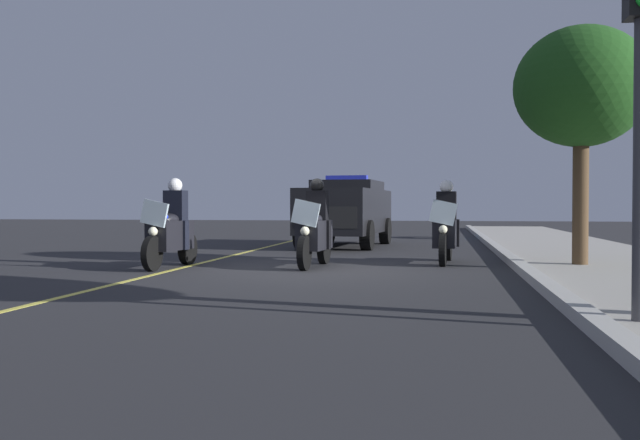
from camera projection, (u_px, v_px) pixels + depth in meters
ground_plane at (312, 269)px, 13.02m from camera, size 80.00×80.00×0.00m
curb_strip at (523, 268)px, 12.38m from camera, size 48.00×0.24×0.15m
sidewalk_strip at (636, 271)px, 12.05m from camera, size 48.00×3.60×0.10m
lane_stripe_center at (185, 267)px, 13.44m from camera, size 48.00×0.12×0.01m
police_motorcycle_lead_left at (171, 231)px, 13.31m from camera, size 2.14×0.62×1.72m
police_motorcycle_lead_right at (315, 231)px, 13.45m from camera, size 2.14×0.62×1.72m
police_motorcycle_trailing at (446, 229)px, 14.29m from camera, size 2.14×0.62×1.72m
police_suv at (346, 210)px, 20.10m from camera, size 5.03×2.38×2.05m
cyclist_background at (447, 215)px, 25.09m from camera, size 1.76×0.34×1.69m
tree_mid_block at (581, 88)px, 12.85m from camera, size 2.45×2.45×4.40m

